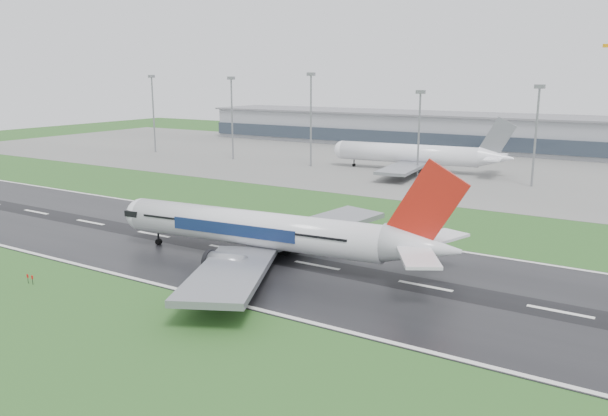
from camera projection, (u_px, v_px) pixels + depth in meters
The scene contains 12 objects.
ground at pixel (154, 235), 125.35m from camera, with size 520.00×520.00×0.00m, color #23501D.
runway at pixel (154, 234), 125.34m from camera, with size 400.00×45.00×0.10m, color black.
apron at pixel (392, 163), 229.12m from camera, with size 400.00×130.00×0.08m, color slate.
terminal at pixel (444, 131), 277.31m from camera, with size 240.00×36.00×15.00m, color gray.
main_airliner at pixel (274, 209), 104.54m from camera, with size 65.66×62.54×19.39m, color silver, non-canonical shape.
parked_airliner at pixel (416, 144), 207.14m from camera, with size 64.67×60.21×18.95m, color white, non-canonical shape.
runway_sign at pixel (196, 299), 87.85m from camera, with size 2.30×0.26×1.04m, color black, non-canonical shape.
floodmast_0 at pixel (154, 116), 256.71m from camera, with size 0.64×0.64×31.86m, color gray.
floodmast_1 at pixel (232, 120), 234.68m from camera, with size 0.64×0.64×31.22m, color gray.
floodmast_2 at pixel (311, 122), 215.89m from camera, with size 0.64×0.64×32.67m, color gray.
floodmast_3 at pixel (419, 136), 195.25m from camera, with size 0.64×0.64×27.01m, color gray.
floodmast_4 at pixel (535, 139), 176.34m from camera, with size 0.64×0.64×29.05m, color gray.
Camera 1 is at (90.69, -86.33, 32.76)m, focal length 35.18 mm.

